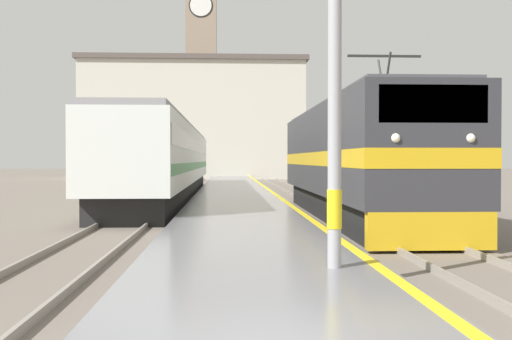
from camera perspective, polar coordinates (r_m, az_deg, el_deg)
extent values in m
plane|color=#70665B|center=(34.86, -2.02, -2.31)|extent=(200.00, 200.00, 0.00)
cube|color=slate|center=(29.86, -1.88, -2.53)|extent=(4.00, 140.00, 0.34)
cube|color=yellow|center=(29.94, 1.66, -2.19)|extent=(0.20, 140.00, 0.00)
cube|color=#70665B|center=(30.18, 5.41, -2.80)|extent=(2.83, 140.00, 0.02)
cube|color=gray|center=(30.08, 4.05, -2.66)|extent=(0.07, 140.00, 0.14)
cube|color=gray|center=(30.28, 6.75, -2.64)|extent=(0.07, 140.00, 0.14)
cube|color=#70665B|center=(30.02, -8.65, -2.83)|extent=(2.83, 140.00, 0.02)
cube|color=gray|center=(30.10, -10.01, -2.67)|extent=(0.07, 140.00, 0.14)
cube|color=gray|center=(29.95, -7.28, -2.68)|extent=(0.07, 140.00, 0.14)
cube|color=black|center=(20.68, 9.25, -3.32)|extent=(2.46, 14.47, 0.90)
cube|color=#333338|center=(20.62, 9.27, 1.84)|extent=(2.90, 15.73, 2.82)
cube|color=gold|center=(20.62, 9.26, 1.05)|extent=(2.92, 15.75, 0.44)
cube|color=gold|center=(13.26, 16.29, -5.56)|extent=(2.76, 0.30, 0.81)
cube|color=black|center=(13.14, 16.48, 6.06)|extent=(2.32, 0.12, 0.80)
sphere|color=white|center=(12.82, 13.15, 2.99)|extent=(0.20, 0.20, 0.20)
sphere|color=white|center=(13.35, 19.76, 2.87)|extent=(0.20, 0.20, 0.20)
cube|color=#4C4C51|center=(20.70, 9.28, 5.90)|extent=(2.61, 14.95, 0.12)
cylinder|color=#333333|center=(16.62, 12.42, 9.06)|extent=(0.06, 0.63, 1.03)
cylinder|color=#333333|center=(17.29, 11.81, 8.74)|extent=(0.06, 0.63, 1.03)
cube|color=#262626|center=(17.03, 12.12, 10.56)|extent=(2.03, 0.08, 0.06)
cube|color=black|center=(32.27, -8.24, -1.78)|extent=(2.46, 29.09, 0.90)
cube|color=silver|center=(32.24, -8.24, 1.37)|extent=(2.90, 30.30, 2.64)
cube|color=black|center=(32.24, -8.25, 2.31)|extent=(2.92, 29.70, 0.64)
cube|color=#338442|center=(32.24, -8.24, 0.43)|extent=(2.92, 29.70, 0.36)
cube|color=gray|center=(32.28, -8.25, 3.89)|extent=(2.67, 30.30, 0.20)
cylinder|color=#9E9EA3|center=(9.45, 7.51, 13.44)|extent=(0.21, 0.21, 7.39)
cylinder|color=yellow|center=(9.26, 7.48, -3.71)|extent=(0.23, 0.23, 0.60)
cube|color=gray|center=(78.80, -5.21, 8.35)|extent=(3.89, 3.89, 24.25)
cylinder|color=black|center=(78.65, -5.28, 15.35)|extent=(3.02, 0.06, 3.02)
cylinder|color=white|center=(78.62, -5.28, 15.35)|extent=(2.72, 0.10, 2.72)
cube|color=beige|center=(65.32, -5.86, 4.53)|extent=(22.97, 9.78, 12.11)
cube|color=#564C47|center=(66.01, -5.87, 10.01)|extent=(23.57, 10.38, 0.50)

